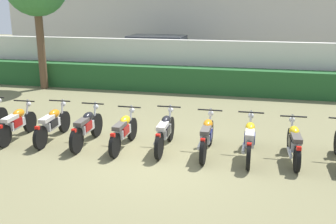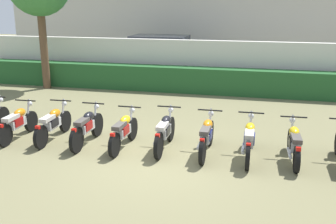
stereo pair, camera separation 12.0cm
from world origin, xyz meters
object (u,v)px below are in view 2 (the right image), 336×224
at_px(parked_car, 163,55).
at_px(motorcycle_in_row_2, 53,123).
at_px(motorcycle_in_row_5, 165,131).
at_px(motorcycle_in_row_7, 249,139).
at_px(motorcycle_in_row_3, 87,127).
at_px(motorcycle_in_row_1, 18,123).
at_px(motorcycle_in_row_8, 294,143).
at_px(motorcycle_in_row_4, 124,131).
at_px(motorcycle_in_row_6, 207,136).

distance_m(parked_car, motorcycle_in_row_2, 9.91).
height_order(motorcycle_in_row_2, motorcycle_in_row_5, motorcycle_in_row_5).
relative_size(parked_car, motorcycle_in_row_7, 2.33).
bearing_deg(motorcycle_in_row_2, motorcycle_in_row_3, -97.47).
xyz_separation_m(parked_car, motorcycle_in_row_2, (-0.41, -9.89, -0.49)).
distance_m(motorcycle_in_row_1, motorcycle_in_row_7, 5.95).
bearing_deg(motorcycle_in_row_2, motorcycle_in_row_8, -92.28).
xyz_separation_m(parked_car, motorcycle_in_row_4, (1.58, -10.03, -0.49)).
bearing_deg(motorcycle_in_row_1, motorcycle_in_row_8, -90.60).
xyz_separation_m(motorcycle_in_row_1, motorcycle_in_row_7, (5.95, 0.07, 0.02)).
relative_size(parked_car, motorcycle_in_row_4, 2.49).
distance_m(motorcycle_in_row_4, motorcycle_in_row_5, 1.02).
bearing_deg(motorcycle_in_row_6, motorcycle_in_row_8, -89.37).
height_order(motorcycle_in_row_6, motorcycle_in_row_8, motorcycle_in_row_6).
xyz_separation_m(parked_car, motorcycle_in_row_5, (2.58, -9.87, -0.48)).
bearing_deg(parked_car, motorcycle_in_row_1, -96.24).
xyz_separation_m(motorcycle_in_row_3, motorcycle_in_row_6, (3.03, 0.04, -0.00)).
distance_m(motorcycle_in_row_2, motorcycle_in_row_8, 5.99).
height_order(parked_car, motorcycle_in_row_3, parked_car).
distance_m(motorcycle_in_row_3, motorcycle_in_row_4, 0.99).
bearing_deg(motorcycle_in_row_3, motorcycle_in_row_4, -92.55).
bearing_deg(motorcycle_in_row_7, motorcycle_in_row_1, 90.34).
relative_size(motorcycle_in_row_1, motorcycle_in_row_5, 0.94).
bearing_deg(motorcycle_in_row_5, motorcycle_in_row_4, 98.24).
height_order(parked_car, motorcycle_in_row_4, parked_car).
relative_size(motorcycle_in_row_5, motorcycle_in_row_8, 1.07).
height_order(parked_car, motorcycle_in_row_7, parked_car).
xyz_separation_m(parked_car, motorcycle_in_row_7, (4.60, -9.97, -0.48)).
distance_m(motorcycle_in_row_2, motorcycle_in_row_7, 5.01).
xyz_separation_m(motorcycle_in_row_3, motorcycle_in_row_5, (1.99, 0.12, -0.00)).
relative_size(motorcycle_in_row_2, motorcycle_in_row_5, 1.01).
distance_m(motorcycle_in_row_7, motorcycle_in_row_8, 0.98).
bearing_deg(motorcycle_in_row_6, parked_car, 20.07).
bearing_deg(motorcycle_in_row_3, parked_car, 3.08).
bearing_deg(motorcycle_in_row_4, motorcycle_in_row_5, -80.09).
height_order(motorcycle_in_row_3, motorcycle_in_row_7, motorcycle_in_row_3).
bearing_deg(motorcycle_in_row_2, motorcycle_in_row_1, 96.75).
bearing_deg(motorcycle_in_row_6, motorcycle_in_row_3, 90.91).
height_order(parked_car, motorcycle_in_row_8, parked_car).
bearing_deg(motorcycle_in_row_7, motorcycle_in_row_5, 86.88).
distance_m(parked_car, motorcycle_in_row_3, 10.02).
distance_m(parked_car, motorcycle_in_row_6, 10.60).
bearing_deg(parked_car, motorcycle_in_row_3, -85.19).
bearing_deg(motorcycle_in_row_5, motorcycle_in_row_6, -95.06).
bearing_deg(motorcycle_in_row_7, motorcycle_in_row_6, 88.45).
xyz_separation_m(motorcycle_in_row_3, motorcycle_in_row_4, (0.99, -0.04, -0.01)).
xyz_separation_m(motorcycle_in_row_1, motorcycle_in_row_4, (2.93, 0.01, 0.00)).
relative_size(motorcycle_in_row_2, motorcycle_in_row_3, 1.03).
bearing_deg(motorcycle_in_row_2, parked_car, -4.30).
xyz_separation_m(motorcycle_in_row_2, motorcycle_in_row_6, (4.02, -0.05, 0.01)).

